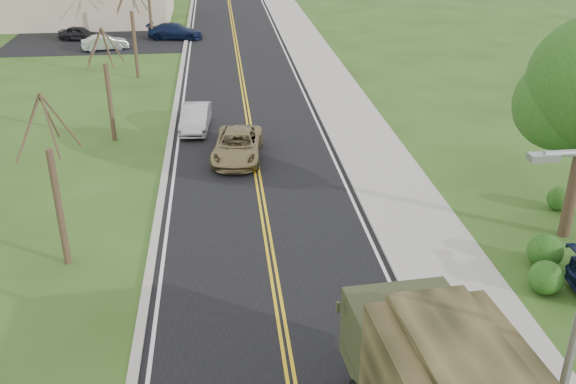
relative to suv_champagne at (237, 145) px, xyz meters
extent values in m
cube|color=black|center=(0.80, 21.17, -0.66)|extent=(8.00, 120.00, 0.01)
cube|color=#9E998E|center=(4.95, 21.17, -0.60)|extent=(0.30, 120.00, 0.12)
cube|color=#9E998E|center=(6.70, 21.17, -0.61)|extent=(3.20, 120.00, 0.10)
cube|color=#9E998E|center=(-3.35, 21.17, -0.61)|extent=(0.30, 120.00, 0.10)
cylinder|color=gray|center=(5.80, -19.33, 3.34)|extent=(0.18, 0.18, 8.00)
cube|color=gray|center=(4.50, -19.33, 7.09)|extent=(0.50, 0.22, 0.12)
cylinder|color=#38281C|center=(11.80, -8.83, 1.86)|extent=(0.44, 0.44, 5.04)
sphere|color=#1B4D16|center=(11.00, -8.33, 4.29)|extent=(3.24, 3.24, 3.24)
cylinder|color=#38281C|center=(-6.20, -8.83, 1.44)|extent=(0.24, 0.24, 4.20)
cylinder|color=#38281C|center=(-5.72, -8.71, 4.46)|extent=(1.01, 0.33, 1.90)
cylinder|color=#38281C|center=(-6.17, -8.22, 4.39)|extent=(0.13, 1.29, 1.74)
cylinder|color=#38281C|center=(-6.66, -8.66, 4.46)|extent=(0.98, 0.43, 1.90)
cylinder|color=#38281C|center=(-6.59, -9.31, 4.39)|extent=(0.79, 1.05, 1.77)
cylinder|color=#38281C|center=(-5.93, -9.25, 4.46)|extent=(0.58, 0.90, 1.90)
cylinder|color=#38281C|center=(-6.20, 3.17, 1.32)|extent=(0.24, 0.24, 3.96)
cylinder|color=#38281C|center=(-5.75, 3.29, 4.17)|extent=(0.96, 0.32, 1.79)
cylinder|color=#38281C|center=(-6.17, 3.75, 4.10)|extent=(0.12, 1.22, 1.65)
cylinder|color=#38281C|center=(-6.63, 3.33, 4.17)|extent=(0.93, 0.41, 1.79)
cylinder|color=#38281C|center=(-6.57, 2.72, 4.10)|extent=(0.75, 0.99, 1.67)
cylinder|color=#38281C|center=(-5.95, 2.78, 4.17)|extent=(0.55, 0.85, 1.80)
cylinder|color=#38281C|center=(-6.20, 15.17, 1.56)|extent=(0.24, 0.24, 4.44)
cylinder|color=#38281C|center=(-6.20, 27.17, 1.38)|extent=(0.24, 0.24, 4.08)
cube|color=black|center=(-9.20, 27.17, -0.65)|extent=(18.00, 10.00, 0.02)
cube|color=#31381E|center=(3.45, -16.49, 1.43)|extent=(2.81, 2.30, 1.55)
cube|color=black|center=(3.37, -15.49, 1.66)|extent=(2.43, 0.28, 0.77)
imported|color=olive|center=(0.00, 0.00, 0.00)|extent=(2.77, 5.01, 1.33)
imported|color=#A5A5AA|center=(-2.07, 4.31, -0.01)|extent=(1.70, 4.07, 1.31)
imported|color=black|center=(-12.26, 27.70, -0.07)|extent=(3.73, 2.21, 1.19)
imported|color=#B0B0B5|center=(-9.63, 23.86, -0.07)|extent=(3.79, 2.14, 1.18)
imported|color=#0E1936|center=(-4.26, 27.37, 0.01)|extent=(4.85, 2.57, 1.34)
camera|label=1|loc=(-0.71, -28.51, 11.06)|focal=40.00mm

